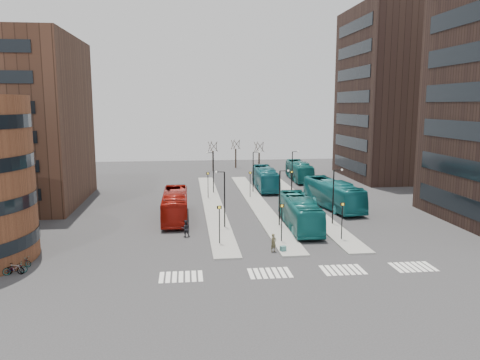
{
  "coord_description": "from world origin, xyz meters",
  "views": [
    {
      "loc": [
        -7.48,
        -30.93,
        13.26
      ],
      "look_at": [
        -1.56,
        19.47,
        5.0
      ],
      "focal_mm": 35.0,
      "sensor_mm": 36.0,
      "label": 1
    }
  ],
  "objects": [
    {
      "name": "bare_trees",
      "position": [
        2.67,
        62.67,
        2.72
      ],
      "size": [
        10.97,
        8.14,
        5.9
      ],
      "color": "black",
      "rests_on": "ground"
    },
    {
      "name": "bicycle_mid",
      "position": [
        -21.0,
        6.02,
        0.47
      ],
      "size": [
        1.6,
        0.67,
        0.93
      ],
      "primitive_type": "imported",
      "rotation": [
        0.0,
        0.0,
        1.41
      ],
      "color": "gray",
      "rests_on": "ground"
    },
    {
      "name": "red_bus",
      "position": [
        -8.78,
        22.64,
        1.66
      ],
      "size": [
        2.81,
        11.92,
        3.32
      ],
      "primitive_type": "imported",
      "rotation": [
        0.0,
        0.0,
        -0.0
      ],
      "color": "maroon",
      "rests_on": "ground"
    },
    {
      "name": "island_left",
      "position": [
        -4.0,
        30.0,
        0.07
      ],
      "size": [
        2.5,
        45.0,
        0.15
      ],
      "primitive_type": "cube",
      "color": "gray",
      "rests_on": "ground"
    },
    {
      "name": "crosswalk_stripes",
      "position": [
        1.75,
        4.0,
        0.01
      ],
      "size": [
        22.35,
        2.4,
        0.01
      ],
      "color": "silver",
      "rests_on": "ground"
    },
    {
      "name": "traveller",
      "position": [
        0.3,
        9.28,
        0.84
      ],
      "size": [
        0.73,
        0.66,
        1.68
      ],
      "primitive_type": "imported",
      "rotation": [
        0.0,
        0.0,
        0.54
      ],
      "color": "#4D482E",
      "rests_on": "ground"
    },
    {
      "name": "commuter_b",
      "position": [
        3.69,
        14.78,
        0.89
      ],
      "size": [
        0.73,
        1.12,
        1.78
      ],
      "primitive_type": "imported",
      "rotation": [
        0.0,
        0.0,
        1.27
      ],
      "color": "black",
      "rests_on": "ground"
    },
    {
      "name": "teal_bus_b",
      "position": [
        4.95,
        40.72,
        1.7
      ],
      "size": [
        3.28,
        12.3,
        3.4
      ],
      "primitive_type": "imported",
      "rotation": [
        0.0,
        0.0,
        -0.03
      ],
      "color": "#15606C",
      "rests_on": "ground"
    },
    {
      "name": "teal_bus_c",
      "position": [
        11.31,
        26.35,
        1.79
      ],
      "size": [
        4.73,
        13.12,
        3.57
      ],
      "primitive_type": "imported",
      "rotation": [
        0.0,
        0.0,
        0.14
      ],
      "color": "#15666B",
      "rests_on": "ground"
    },
    {
      "name": "bicycle_far",
      "position": [
        -21.0,
        7.91,
        0.41
      ],
      "size": [
        1.67,
        1.07,
        0.83
      ],
      "primitive_type": "imported",
      "rotation": [
        0.0,
        0.0,
        1.21
      ],
      "color": "gray",
      "rests_on": "ground"
    },
    {
      "name": "ground",
      "position": [
        0.0,
        0.0,
        0.0
      ],
      "size": [
        160.0,
        160.0,
        0.0
      ],
      "primitive_type": "plane",
      "color": "#2A2A2D",
      "rests_on": "ground"
    },
    {
      "name": "teal_bus_a",
      "position": [
        4.7,
        17.32,
        1.67
      ],
      "size": [
        3.31,
        12.08,
        3.34
      ],
      "primitive_type": "imported",
      "rotation": [
        0.0,
        0.0,
        -0.04
      ],
      "color": "#136262",
      "rests_on": "ground"
    },
    {
      "name": "island_mid",
      "position": [
        2.0,
        30.0,
        0.07
      ],
      "size": [
        2.5,
        45.0,
        0.15
      ],
      "primitive_type": "cube",
      "color": "gray",
      "rests_on": "ground"
    },
    {
      "name": "commuter_a",
      "position": [
        -7.6,
        15.08,
        0.87
      ],
      "size": [
        0.9,
        0.73,
        1.74
      ],
      "primitive_type": "imported",
      "rotation": [
        0.0,
        0.0,
        3.23
      ],
      "color": "black",
      "rests_on": "ground"
    },
    {
      "name": "lamp_posts",
      "position": [
        2.64,
        28.0,
        3.58
      ],
      "size": [
        14.04,
        20.24,
        6.12
      ],
      "color": "black",
      "rests_on": "ground"
    },
    {
      "name": "island_right",
      "position": [
        8.0,
        30.0,
        0.07
      ],
      "size": [
        2.5,
        45.0,
        0.15
      ],
      "primitive_type": "cube",
      "color": "gray",
      "rests_on": "ground"
    },
    {
      "name": "teal_bus_d",
      "position": [
        12.3,
        48.49,
        1.65
      ],
      "size": [
        3.18,
        11.92,
        3.29
      ],
      "primitive_type": "imported",
      "rotation": [
        0.0,
        0.0,
        -0.04
      ],
      "color": "#13605F",
      "rests_on": "ground"
    },
    {
      "name": "sign_poles",
      "position": [
        1.6,
        23.0,
        2.41
      ],
      "size": [
        12.45,
        22.12,
        3.65
      ],
      "color": "black",
      "rests_on": "ground"
    },
    {
      "name": "suitcase",
      "position": [
        1.12,
        8.97,
        0.3
      ],
      "size": [
        0.58,
        0.52,
        0.6
      ],
      "primitive_type": "cube",
      "rotation": [
        0.0,
        0.0,
        0.35
      ],
      "color": "#1B2196",
      "rests_on": "ground"
    },
    {
      "name": "bicycle_near",
      "position": [
        -21.0,
        6.09,
        0.47
      ],
      "size": [
        1.9,
        1.2,
        0.94
      ],
      "primitive_type": "imported",
      "rotation": [
        0.0,
        0.0,
        1.92
      ],
      "color": "gray",
      "rests_on": "ground"
    },
    {
      "name": "tower_far",
      "position": [
        31.98,
        50.0,
        15.0
      ],
      "size": [
        20.12,
        20.0,
        30.0
      ],
      "color": "#31211B",
      "rests_on": "ground"
    },
    {
      "name": "commuter_c",
      "position": [
        4.53,
        17.88,
        0.81
      ],
      "size": [
        0.81,
        1.15,
        1.63
      ],
      "primitive_type": "imported",
      "rotation": [
        0.0,
        0.0,
        4.51
      ],
      "color": "black",
      "rests_on": "ground"
    }
  ]
}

